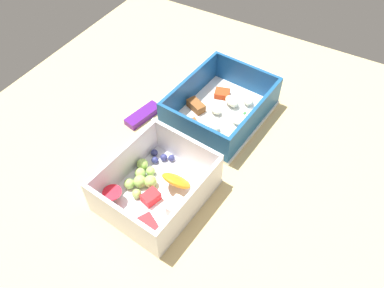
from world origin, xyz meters
TOP-DOWN VIEW (x-y plane):
  - table_surface at (0.00, 0.00)cm, footprint 80.00×80.00cm
  - pasta_container at (9.42, 0.34)cm, footprint 19.32×15.70cm
  - fruit_bowl at (-10.77, 0.75)cm, footprint 17.00×14.64cm
  - candy_bar at (2.06, 12.13)cm, footprint 7.34×3.80cm

SIDE VIEW (x-z plane):
  - table_surface at x=0.00cm, z-range 0.00..2.00cm
  - candy_bar at x=2.06cm, z-range 2.00..3.20cm
  - pasta_container at x=9.42cm, z-range 0.92..6.89cm
  - fruit_bowl at x=-10.77cm, z-range 0.94..7.31cm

